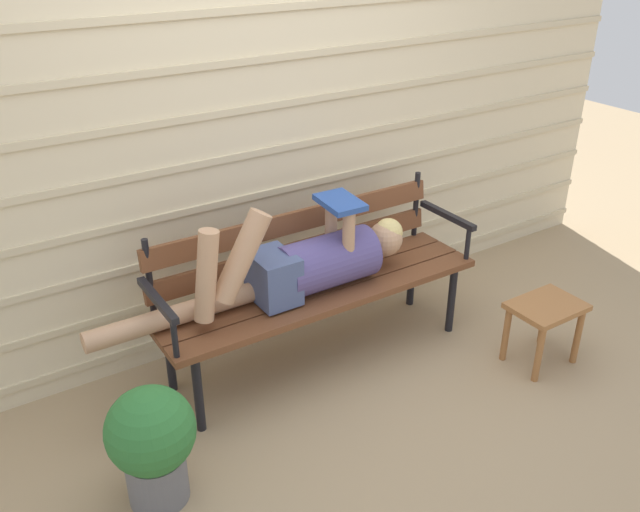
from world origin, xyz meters
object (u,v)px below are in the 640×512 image
at_px(footstool, 545,317).
at_px(potted_plant, 152,441).
at_px(park_bench, 313,275).
at_px(reclining_person, 303,264).

relative_size(footstool, potted_plant, 0.70).
relative_size(park_bench, footstool, 4.69).
height_order(park_bench, footstool, park_bench).
distance_m(reclining_person, potted_plant, 1.15).
bearing_deg(footstool, reclining_person, 148.59).
distance_m(reclining_person, footstool, 1.32).
height_order(park_bench, potted_plant, park_bench).
bearing_deg(footstool, potted_plant, 174.58).
bearing_deg(reclining_person, potted_plant, -155.01).
xyz_separation_m(reclining_person, footstool, (1.09, -0.67, -0.33)).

